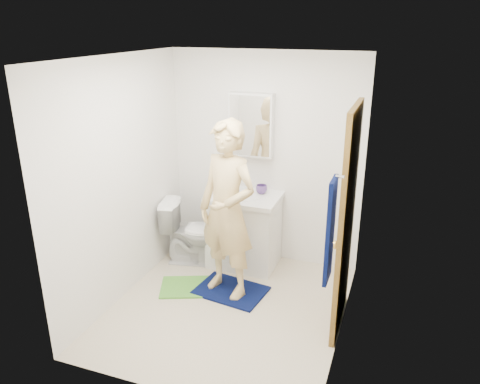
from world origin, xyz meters
name	(u,v)px	position (x,y,z in m)	size (l,w,h in m)	color
floor	(228,309)	(0.00, 0.00, -0.01)	(2.20, 2.40, 0.02)	beige
ceiling	(225,56)	(0.00, 0.00, 2.41)	(2.20, 2.40, 0.02)	white
wall_back	(265,159)	(0.00, 1.21, 1.20)	(2.20, 0.02, 2.40)	white
wall_front	(161,254)	(0.00, -1.21, 1.20)	(2.20, 0.02, 2.40)	white
wall_left	(121,181)	(-1.11, 0.00, 1.20)	(0.02, 2.40, 2.40)	white
wall_right	(351,211)	(1.11, 0.00, 1.20)	(0.02, 2.40, 2.40)	white
vanity_cabinet	(244,232)	(-0.15, 0.91, 0.40)	(0.75, 0.55, 0.80)	white
countertop	(244,197)	(-0.15, 0.91, 0.83)	(0.79, 0.59, 0.05)	white
sink_basin	(244,196)	(-0.15, 0.91, 0.84)	(0.40, 0.40, 0.03)	white
faucet	(249,185)	(-0.15, 1.09, 0.91)	(0.03, 0.03, 0.12)	silver
medicine_cabinet	(251,125)	(-0.15, 1.14, 1.60)	(0.50, 0.12, 0.70)	white
mirror_panel	(249,126)	(-0.15, 1.08, 1.60)	(0.46, 0.01, 0.66)	white
door	(346,222)	(1.07, 0.15, 1.02)	(0.05, 0.80, 2.05)	olive
door_knob	(335,245)	(1.03, -0.17, 0.95)	(0.07, 0.07, 0.07)	gold
towel	(330,231)	(1.03, -0.57, 1.25)	(0.03, 0.24, 0.80)	#06103F
towel_hook	(340,177)	(1.07, -0.57, 1.67)	(0.02, 0.02, 0.06)	silver
toilet	(195,232)	(-0.70, 0.76, 0.38)	(0.42, 0.74, 0.76)	white
bath_mat	(231,291)	(-0.08, 0.29, 0.01)	(0.71, 0.50, 0.02)	#06103F
green_rug	(185,287)	(-0.56, 0.19, 0.01)	(0.51, 0.43, 0.02)	#56A637
soap_dispenser	(219,186)	(-0.42, 0.83, 0.95)	(0.09, 0.10, 0.21)	tan
toothbrush_cup	(262,189)	(0.01, 1.04, 0.90)	(0.13, 0.13, 0.10)	#5B3C85
man	(227,211)	(-0.10, 0.27, 0.92)	(0.66, 0.43, 1.81)	#DFBE7D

